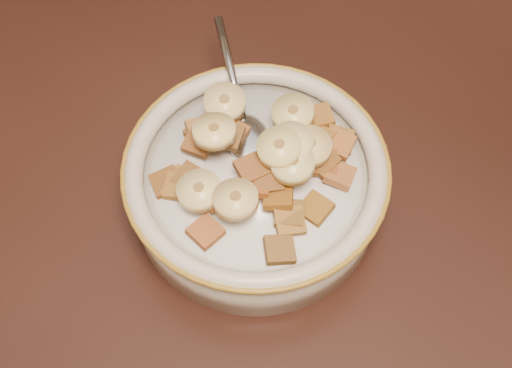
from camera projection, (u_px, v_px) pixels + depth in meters
The scene contains 43 objects.
floor at pixel (291, 335), 1.33m from camera, with size 4.00×4.50×0.10m, color #422816.
table at pixel (325, 54), 0.66m from camera, with size 1.40×0.90×0.04m, color black.
cereal_bowl at pixel (256, 189), 0.54m from camera, with size 0.19×0.19×0.04m, color #B2AC9D.
milk at pixel (256, 174), 0.52m from camera, with size 0.15×0.15×0.00m, color silver.
spoon at pixel (247, 137), 0.53m from camera, with size 0.03×0.04×0.01m, color #AEB7C5.
cereal_square_0 at pixel (179, 186), 0.51m from camera, with size 0.02×0.02×0.01m, color #99652B.
cereal_square_1 at pixel (339, 140), 0.53m from camera, with size 0.02×0.02×0.01m, color brown.
cereal_square_2 at pixel (290, 221), 0.49m from camera, with size 0.02×0.02×0.01m, color brown.
cereal_square_3 at pixel (339, 144), 0.52m from camera, with size 0.02×0.02×0.01m, color brown.
cereal_square_4 at pixel (319, 138), 0.52m from camera, with size 0.02×0.02×0.01m, color brown.
cereal_square_5 at pixel (232, 131), 0.52m from camera, with size 0.02×0.02×0.01m, color brown.
cereal_square_6 at pixel (323, 163), 0.51m from camera, with size 0.02×0.02×0.01m, color brown.
cereal_square_7 at pixel (316, 208), 0.50m from camera, with size 0.02×0.02×0.01m, color #8E5B17.
cereal_square_8 at pixel (322, 160), 0.51m from camera, with size 0.02×0.02×0.01m, color brown.
cereal_square_9 at pixel (172, 181), 0.51m from camera, with size 0.02×0.02×0.01m, color brown.
cereal_square_10 at pixel (305, 151), 0.51m from camera, with size 0.02×0.02×0.01m, color brown.
cereal_square_11 at pixel (190, 178), 0.51m from camera, with size 0.02×0.02×0.01m, color brown.
cereal_square_12 at pixel (319, 117), 0.53m from camera, with size 0.02×0.02×0.01m, color brown.
cereal_square_13 at pixel (201, 131), 0.53m from camera, with size 0.02×0.02×0.01m, color brown.
cereal_square_14 at pixel (289, 213), 0.49m from camera, with size 0.02×0.02×0.01m, color brown.
cereal_square_15 at pixel (206, 232), 0.49m from camera, with size 0.02×0.02×0.01m, color brown.
cereal_square_16 at pixel (254, 184), 0.49m from camera, with size 0.02×0.02×0.01m, color #9A4C19.
cereal_square_17 at pixel (268, 179), 0.50m from camera, with size 0.02×0.02×0.01m, color brown.
cereal_square_18 at pixel (228, 136), 0.52m from camera, with size 0.02×0.02×0.01m, color brown.
cereal_square_19 at pixel (229, 108), 0.54m from camera, with size 0.02×0.02×0.01m, color brown.
cereal_square_20 at pixel (199, 142), 0.52m from camera, with size 0.02×0.02×0.01m, color brown.
cereal_square_21 at pixel (166, 182), 0.51m from camera, with size 0.02×0.02×0.01m, color brown.
cereal_square_22 at pixel (202, 132), 0.53m from camera, with size 0.02×0.02×0.01m, color brown.
cereal_square_23 at pixel (340, 175), 0.51m from camera, with size 0.02×0.02×0.01m, color #9C5F2D.
cereal_square_24 at pixel (301, 125), 0.53m from camera, with size 0.02×0.02×0.01m, color brown.
cereal_square_25 at pixel (280, 250), 0.48m from camera, with size 0.02×0.02×0.01m, color brown.
cereal_square_26 at pixel (209, 195), 0.50m from camera, with size 0.02×0.02×0.01m, color brown.
cereal_square_27 at pixel (252, 169), 0.50m from camera, with size 0.02×0.02×0.01m, color brown.
cereal_square_28 at pixel (278, 197), 0.49m from camera, with size 0.02×0.02×0.01m, color brown.
banana_slice_0 at pixel (199, 191), 0.49m from camera, with size 0.03×0.03×0.01m, color beige.
banana_slice_1 at pixel (291, 142), 0.50m from camera, with size 0.03×0.03×0.01m, color #F2E57E.
banana_slice_2 at pixel (293, 113), 0.51m from camera, with size 0.03×0.03×0.01m, color #D8C175.
banana_slice_3 at pixel (293, 164), 0.49m from camera, with size 0.03×0.03×0.01m, color #EDE18B.
banana_slice_4 at pixel (236, 200), 0.48m from camera, with size 0.03×0.03×0.01m, color #D8BD6B.
banana_slice_5 at pixel (225, 103), 0.52m from camera, with size 0.03×0.03×0.01m, color #D1BE8B.
banana_slice_6 at pixel (310, 146), 0.51m from camera, with size 0.03×0.03×0.01m, color #D3B877.
banana_slice_7 at pixel (279, 148), 0.49m from camera, with size 0.03×0.03×0.01m, color #FFEF8F.
banana_slice_8 at pixel (214, 131), 0.50m from camera, with size 0.03×0.03×0.01m, color #F8DD88.
Camera 1 is at (0.20, -0.41, 1.24)m, focal length 50.00 mm.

